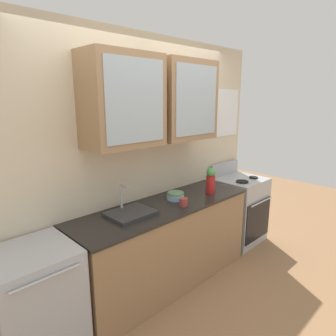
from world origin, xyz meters
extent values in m
plane|color=#936B47|center=(0.00, 0.00, 0.00)|extent=(10.00, 10.00, 0.00)
cube|color=beige|center=(0.00, 0.36, 1.28)|extent=(3.55, 0.10, 2.57)
cube|color=#93704C|center=(-0.39, 0.13, 1.91)|extent=(0.71, 0.37, 0.82)
cube|color=#9EADB7|center=(-0.39, -0.06, 1.91)|extent=(0.61, 0.01, 0.69)
cube|color=#93704C|center=(0.39, 0.13, 1.91)|extent=(0.71, 0.37, 0.82)
cube|color=#9EADB7|center=(0.39, -0.06, 1.91)|extent=(0.61, 0.01, 0.69)
cube|color=white|center=(1.40, 0.30, 1.74)|extent=(0.61, 0.01, 0.62)
cube|color=#93704C|center=(0.00, 0.00, 0.43)|extent=(2.02, 0.60, 0.86)
cube|color=black|center=(0.00, 0.00, 0.87)|extent=(2.05, 0.62, 0.03)
cube|color=#ADAFB5|center=(1.41, 0.00, 0.44)|extent=(0.63, 0.57, 0.88)
cube|color=black|center=(1.41, -0.29, 0.37)|extent=(0.58, 0.01, 0.53)
cylinder|color=#ADAFB5|center=(1.41, -0.32, 0.64)|extent=(0.50, 0.02, 0.02)
cube|color=#ADAFB5|center=(1.41, 0.27, 0.97)|extent=(0.60, 0.04, 0.18)
cylinder|color=black|center=(1.27, -0.11, 0.89)|extent=(0.16, 0.16, 0.02)
cylinder|color=black|center=(1.55, -0.11, 0.89)|extent=(0.12, 0.12, 0.02)
cube|color=#2D2D30|center=(-0.41, 0.03, 0.90)|extent=(0.42, 0.34, 0.03)
cylinder|color=#ADAFB5|center=(-0.41, 0.17, 1.03)|extent=(0.02, 0.02, 0.23)
cylinder|color=#ADAFB5|center=(-0.41, 0.11, 1.14)|extent=(0.02, 0.12, 0.02)
cylinder|color=#8CB7E0|center=(0.19, 0.04, 0.91)|extent=(0.19, 0.19, 0.05)
cylinder|color=#669972|center=(0.19, 0.04, 0.94)|extent=(0.17, 0.17, 0.04)
cylinder|color=#B21E1E|center=(0.63, -0.09, 0.98)|extent=(0.10, 0.10, 0.20)
sphere|color=#4C994C|center=(0.63, -0.09, 1.13)|extent=(0.10, 0.10, 0.10)
cylinder|color=#993838|center=(0.10, -0.16, 0.92)|extent=(0.09, 0.09, 0.08)
torus|color=#993838|center=(0.15, -0.16, 0.93)|extent=(0.05, 0.01, 0.05)
cube|color=#ADAFB5|center=(-1.34, 0.00, 0.44)|extent=(0.61, 0.57, 0.88)
cube|color=#ADAFB5|center=(-1.34, -0.29, 0.44)|extent=(0.58, 0.01, 0.79)
cylinder|color=#ADAFB5|center=(-1.34, -0.31, 0.82)|extent=(0.46, 0.02, 0.02)
camera|label=1|loc=(-1.95, -2.03, 1.94)|focal=31.51mm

